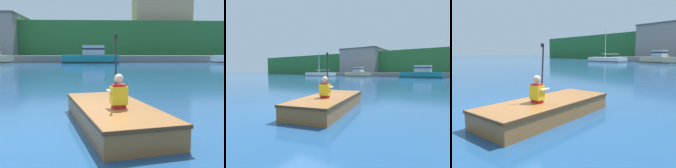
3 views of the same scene
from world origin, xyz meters
The scene contains 7 objects.
ground_plane centered at (0.00, 0.00, 0.00)m, with size 300.00×300.00×0.00m, color navy.
shoreline_ridge centered at (0.00, 51.58, 3.27)m, with size 120.00×20.00×6.54m.
waterfront_office_block_center centered at (12.41, 47.48, 7.90)m, with size 10.16×7.64×15.79m.
marina_dock centered at (0.00, 32.94, 0.45)m, with size 46.80×2.40×0.90m.
moored_boat_dock_center_far centered at (-0.02, 28.88, 0.79)m, with size 6.78×2.38×2.19m.
rowboat_foreground centered at (0.97, 0.35, 0.24)m, with size 2.10×3.72×0.41m.
person_paddler centered at (1.06, -0.03, 0.70)m, with size 0.41×0.39×1.34m.
Camera 1 is at (0.69, -5.05, 1.44)m, focal length 45.00 mm.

